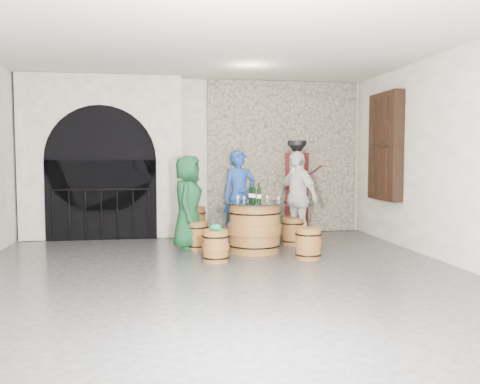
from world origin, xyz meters
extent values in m
plane|color=#2A2A2C|center=(0.00, 0.00, 0.00)|extent=(8.00, 8.00, 0.00)
plane|color=silver|center=(0.00, 4.00, 1.60)|extent=(8.00, 0.00, 8.00)
plane|color=silver|center=(0.00, -4.00, 1.60)|extent=(8.00, 0.00, 8.00)
plane|color=silver|center=(3.50, 0.00, 1.60)|extent=(0.00, 8.00, 8.00)
plane|color=beige|center=(0.00, 0.00, 3.20)|extent=(8.00, 8.00, 0.00)
cube|color=gray|center=(1.80, 3.94, 1.60)|extent=(3.20, 0.12, 3.18)
cube|color=silver|center=(-1.90, 3.75, 1.60)|extent=(3.10, 0.50, 3.18)
cube|color=black|center=(-1.90, 3.48, 0.78)|extent=(2.10, 0.03, 1.55)
cylinder|color=black|center=(-1.90, 3.48, 1.55)|extent=(2.10, 0.03, 2.10)
cylinder|color=black|center=(-1.90, 3.42, 0.98)|extent=(1.79, 0.04, 0.04)
cylinder|color=black|center=(-2.79, 3.42, 0.49)|extent=(0.02, 0.02, 0.98)
cylinder|color=black|center=(-2.50, 3.42, 0.49)|extent=(0.02, 0.02, 0.98)
cylinder|color=black|center=(-2.20, 3.42, 0.49)|extent=(0.02, 0.02, 0.98)
cylinder|color=black|center=(-1.90, 3.42, 0.49)|extent=(0.02, 0.02, 0.98)
cylinder|color=black|center=(-1.60, 3.42, 0.49)|extent=(0.02, 0.02, 0.98)
cylinder|color=black|center=(-1.31, 3.42, 0.49)|extent=(0.02, 0.02, 0.98)
cylinder|color=black|center=(-1.01, 3.42, 0.49)|extent=(0.02, 0.02, 0.98)
cube|color=black|center=(3.39, 2.40, 1.80)|extent=(0.20, 1.10, 2.00)
cube|color=black|center=(3.34, 2.40, 1.80)|extent=(0.06, 0.88, 1.76)
cube|color=black|center=(3.37, 2.40, 1.80)|extent=(0.22, 0.92, 0.06)
cube|color=black|center=(3.37, 2.11, 1.80)|extent=(0.22, 0.06, 1.80)
cube|color=black|center=(3.37, 2.40, 1.80)|extent=(0.22, 0.06, 1.80)
cube|color=black|center=(3.37, 2.69, 1.80)|extent=(0.22, 0.06, 1.80)
cylinder|color=brown|center=(0.79, 1.80, 0.40)|extent=(0.85, 0.85, 0.80)
cylinder|color=brown|center=(0.79, 1.80, 0.40)|extent=(0.91, 0.91, 0.18)
torus|color=black|center=(0.79, 1.80, 0.13)|extent=(0.91, 0.91, 0.02)
torus|color=black|center=(0.79, 1.80, 0.68)|extent=(0.91, 0.91, 0.02)
cylinder|color=brown|center=(0.79, 1.80, 0.81)|extent=(0.87, 0.87, 0.02)
cylinder|color=black|center=(0.79, 1.80, 0.84)|extent=(1.10, 1.10, 0.01)
cylinder|color=brown|center=(-0.16, 2.17, 0.24)|extent=(0.39, 0.39, 0.47)
cylinder|color=brown|center=(-0.16, 2.17, 0.24)|extent=(0.42, 0.42, 0.10)
torus|color=black|center=(-0.16, 2.17, 0.08)|extent=(0.43, 0.43, 0.02)
torus|color=black|center=(-0.16, 2.17, 0.40)|extent=(0.43, 0.43, 0.02)
cylinder|color=brown|center=(-0.16, 2.17, 0.48)|extent=(0.40, 0.40, 0.02)
cylinder|color=brown|center=(0.71, 2.82, 0.24)|extent=(0.39, 0.39, 0.47)
cylinder|color=brown|center=(0.71, 2.82, 0.24)|extent=(0.42, 0.42, 0.10)
torus|color=black|center=(0.71, 2.82, 0.08)|extent=(0.43, 0.43, 0.02)
torus|color=black|center=(0.71, 2.82, 0.40)|extent=(0.43, 0.43, 0.02)
cylinder|color=brown|center=(0.71, 2.82, 0.48)|extent=(0.40, 0.40, 0.02)
cylinder|color=brown|center=(1.62, 2.40, 0.24)|extent=(0.39, 0.39, 0.47)
cylinder|color=brown|center=(1.62, 2.40, 0.24)|extent=(0.42, 0.42, 0.10)
torus|color=black|center=(1.62, 2.40, 0.08)|extent=(0.43, 0.43, 0.02)
torus|color=black|center=(1.62, 2.40, 0.40)|extent=(0.43, 0.43, 0.02)
cylinder|color=brown|center=(1.62, 2.40, 0.48)|extent=(0.40, 0.40, 0.02)
cylinder|color=brown|center=(1.52, 1.09, 0.24)|extent=(0.39, 0.39, 0.47)
cylinder|color=brown|center=(1.52, 1.09, 0.24)|extent=(0.42, 0.42, 0.10)
torus|color=black|center=(1.52, 1.09, 0.08)|extent=(0.43, 0.43, 0.02)
torus|color=black|center=(1.52, 1.09, 0.40)|extent=(0.43, 0.43, 0.02)
cylinder|color=brown|center=(1.52, 1.09, 0.48)|extent=(0.40, 0.40, 0.02)
cylinder|color=brown|center=(0.05, 1.09, 0.24)|extent=(0.39, 0.39, 0.47)
cylinder|color=brown|center=(0.05, 1.09, 0.24)|extent=(0.42, 0.42, 0.10)
torus|color=black|center=(0.05, 1.09, 0.08)|extent=(0.43, 0.43, 0.02)
torus|color=black|center=(0.05, 1.09, 0.40)|extent=(0.43, 0.43, 0.02)
cylinder|color=brown|center=(0.05, 1.09, 0.48)|extent=(0.40, 0.40, 0.02)
ellipsoid|color=#0B804D|center=(0.05, 1.09, 0.53)|extent=(0.18, 0.18, 0.10)
cylinder|color=#0B804D|center=(0.13, 1.06, 0.49)|extent=(0.12, 0.12, 0.01)
imported|color=#124222|center=(-0.31, 2.22, 0.82)|extent=(0.69, 0.90, 1.63)
imported|color=navy|center=(0.71, 2.93, 0.87)|extent=(0.68, 0.49, 1.74)
imported|color=silver|center=(1.71, 2.46, 0.86)|extent=(0.81, 1.09, 1.72)
cylinder|color=black|center=(0.79, 1.90, 0.96)|extent=(0.07, 0.07, 0.22)
cylinder|color=white|center=(0.79, 1.90, 0.95)|extent=(0.08, 0.08, 0.06)
cone|color=black|center=(0.79, 1.90, 1.08)|extent=(0.07, 0.07, 0.05)
cylinder|color=black|center=(0.79, 1.90, 1.14)|extent=(0.03, 0.03, 0.07)
cylinder|color=black|center=(0.85, 1.75, 0.96)|extent=(0.07, 0.07, 0.22)
cylinder|color=white|center=(0.85, 1.75, 0.95)|extent=(0.08, 0.08, 0.06)
cone|color=black|center=(0.85, 1.75, 1.08)|extent=(0.07, 0.07, 0.05)
cylinder|color=black|center=(0.85, 1.75, 1.14)|extent=(0.03, 0.03, 0.07)
cylinder|color=black|center=(0.76, 2.01, 0.96)|extent=(0.07, 0.07, 0.22)
cylinder|color=white|center=(0.76, 2.01, 0.95)|extent=(0.08, 0.08, 0.06)
cone|color=black|center=(0.76, 2.01, 1.08)|extent=(0.07, 0.07, 0.05)
cylinder|color=black|center=(0.76, 2.01, 1.14)|extent=(0.03, 0.03, 0.07)
cylinder|color=brown|center=(-0.12, 3.36, 0.30)|extent=(0.43, 0.43, 0.61)
cylinder|color=brown|center=(-0.12, 3.36, 0.30)|extent=(0.46, 0.46, 0.13)
torus|color=black|center=(-0.12, 3.36, 0.10)|extent=(0.47, 0.47, 0.02)
torus|color=black|center=(-0.12, 3.36, 0.51)|extent=(0.47, 0.47, 0.02)
cylinder|color=brown|center=(-0.12, 3.36, 0.62)|extent=(0.44, 0.44, 0.02)
cube|color=#500D0F|center=(2.04, 3.69, 0.05)|extent=(0.56, 0.47, 0.10)
cube|color=#500D0F|center=(2.04, 3.69, 1.04)|extent=(0.50, 0.34, 0.12)
cube|color=#500D0F|center=(2.04, 3.69, 1.66)|extent=(0.49, 0.16, 0.07)
cylinder|color=black|center=(2.04, 3.69, 0.61)|extent=(0.06, 0.06, 1.02)
cylinder|color=black|center=(2.04, 3.69, 1.89)|extent=(0.39, 0.39, 0.09)
cone|color=black|center=(2.04, 3.69, 1.77)|extent=(0.39, 0.39, 0.20)
cube|color=#500D0F|center=(1.84, 3.70, 0.87)|extent=(0.08, 0.08, 1.64)
cube|color=#500D0F|center=(2.25, 3.67, 0.87)|extent=(0.08, 0.08, 1.64)
cylinder|color=#500D0F|center=(2.34, 3.62, 1.28)|extent=(0.44, 0.07, 0.32)
cube|color=silver|center=(2.05, 3.86, 1.35)|extent=(0.18, 0.10, 0.22)
camera|label=1|loc=(-0.79, -6.57, 1.61)|focal=38.00mm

